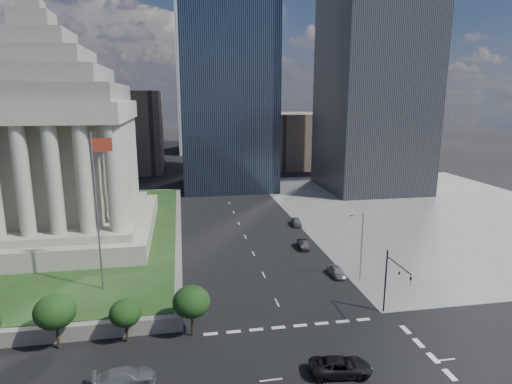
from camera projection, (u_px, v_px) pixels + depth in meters
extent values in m
plane|color=black|center=(220.00, 183.00, 132.08)|extent=(500.00, 500.00, 0.00)
cube|color=slate|center=(428.00, 209.00, 101.49)|extent=(68.00, 90.00, 0.03)
cylinder|color=slate|center=(97.00, 214.00, 52.69)|extent=(0.24, 0.24, 20.00)
cube|color=#9D2C1C|center=(102.00, 145.00, 51.05)|extent=(2.40, 0.05, 1.60)
cube|color=black|center=(226.00, 82.00, 121.09)|extent=(26.00, 26.00, 60.00)
cube|color=black|center=(378.00, 5.00, 113.97)|extent=(26.00, 28.00, 100.00)
cube|color=brown|center=(295.00, 139.00, 164.20)|extent=(20.00, 30.00, 20.00)
cube|color=brown|center=(127.00, 131.00, 152.74)|extent=(24.00, 30.00, 28.00)
cylinder|color=black|center=(385.00, 281.00, 52.13)|extent=(0.18, 0.18, 8.00)
cylinder|color=black|center=(398.00, 265.00, 48.80)|extent=(0.14, 5.50, 0.14)
cube|color=black|center=(411.00, 282.00, 46.33)|extent=(0.30, 0.30, 1.10)
cylinder|color=slate|center=(362.00, 247.00, 61.22)|extent=(0.16, 0.16, 10.00)
cylinder|color=slate|center=(357.00, 215.00, 60.02)|extent=(1.80, 0.12, 0.12)
cube|color=slate|center=(351.00, 216.00, 59.89)|extent=(0.50, 0.22, 0.14)
imported|color=black|center=(340.00, 366.00, 40.78)|extent=(3.46, 6.25, 1.66)
imported|color=slate|center=(125.00, 377.00, 39.22)|extent=(5.88, 3.09, 1.62)
imported|color=gray|center=(337.00, 271.00, 63.29)|extent=(4.31, 1.84, 1.45)
imported|color=black|center=(303.00, 244.00, 74.83)|extent=(1.96, 4.51, 1.44)
imported|color=slate|center=(296.00, 222.00, 88.28)|extent=(2.31, 4.74, 1.56)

